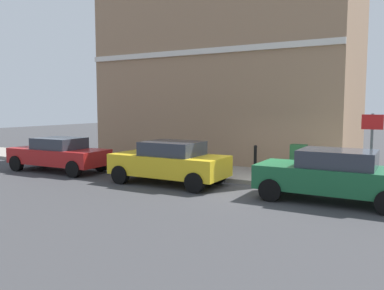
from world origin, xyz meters
TOP-DOWN VIEW (x-y plane):
  - ground at (0.00, 0.00)m, footprint 80.00×80.00m
  - sidewalk at (1.82, 6.00)m, footprint 2.77×30.00m
  - corner_building at (6.94, 3.94)m, footprint 7.59×11.87m
  - car_green at (-0.64, -2.31)m, footprint 1.86×4.08m
  - car_yellow at (-0.73, 3.01)m, footprint 1.86×4.02m
  - car_red at (-0.72, 8.38)m, footprint 1.89×4.30m
  - utility_cabinet at (2.10, -0.68)m, footprint 0.46×0.61m
  - bollard_near_cabinet at (2.20, 0.99)m, footprint 0.14×0.14m
  - bollard_far_kerb at (0.68, 2.95)m, footprint 0.14×0.14m
  - street_sign at (0.73, -3.16)m, footprint 0.08×0.60m

SIDE VIEW (x-z plane):
  - ground at x=0.00m, z-range 0.00..0.00m
  - sidewalk at x=1.82m, z-range 0.00..0.15m
  - utility_cabinet at x=2.10m, z-range 0.11..1.26m
  - bollard_near_cabinet at x=2.20m, z-range 0.19..1.22m
  - bollard_far_kerb at x=0.68m, z-range 0.19..1.22m
  - car_red at x=-0.72m, z-range 0.03..1.41m
  - car_green at x=-0.64m, z-range 0.03..1.50m
  - car_yellow at x=-0.73m, z-range 0.03..1.50m
  - street_sign at x=0.73m, z-range 0.51..2.81m
  - corner_building at x=6.94m, z-range 0.00..8.25m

